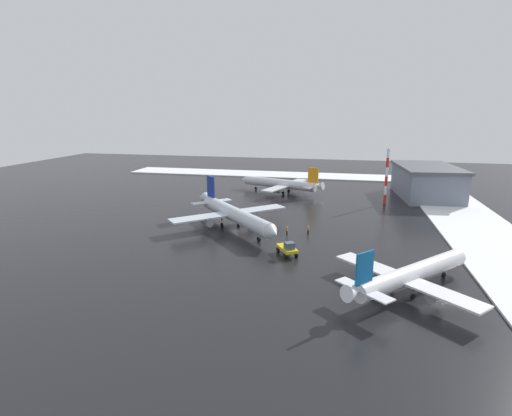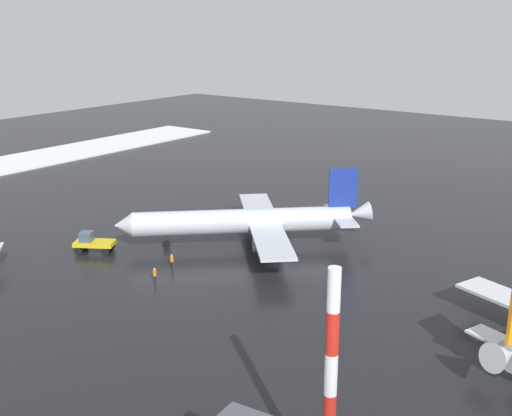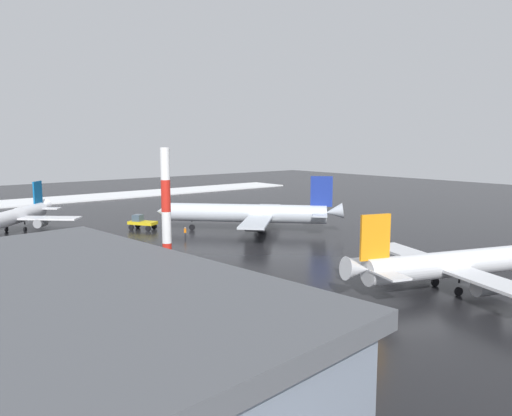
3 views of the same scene
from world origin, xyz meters
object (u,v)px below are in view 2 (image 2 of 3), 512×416
(airplane_parked_portside, at_px, (249,221))
(pushback_tug, at_px, (92,242))
(ground_crew_by_nose_gear, at_px, (172,261))
(antenna_mast, at_px, (330,394))
(ground_crew_mid_apron, at_px, (155,275))

(airplane_parked_portside, bearing_deg, pushback_tug, 1.68)
(pushback_tug, height_order, ground_crew_by_nose_gear, pushback_tug)
(airplane_parked_portside, distance_m, pushback_tug, 18.55)
(pushback_tug, bearing_deg, airplane_parked_portside, -166.54)
(pushback_tug, distance_m, ground_crew_by_nose_gear, 11.26)
(airplane_parked_portside, relative_size, ground_crew_by_nose_gear, 14.58)
(airplane_parked_portside, xyz_separation_m, antenna_mast, (29.75, -32.21, 4.15))
(ground_crew_by_nose_gear, bearing_deg, ground_crew_mid_apron, 48.45)
(airplane_parked_portside, bearing_deg, ground_crew_mid_apron, 44.63)
(airplane_parked_portside, xyz_separation_m, pushback_tug, (-13.20, -12.92, -1.77))
(pushback_tug, relative_size, antenna_mast, 0.35)
(airplane_parked_portside, height_order, ground_crew_by_nose_gear, airplane_parked_portside)
(ground_crew_by_nose_gear, relative_size, antenna_mast, 0.12)
(airplane_parked_portside, relative_size, ground_crew_mid_apron, 14.58)
(ground_crew_mid_apron, xyz_separation_m, antenna_mast, (30.45, -17.01, 6.23))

